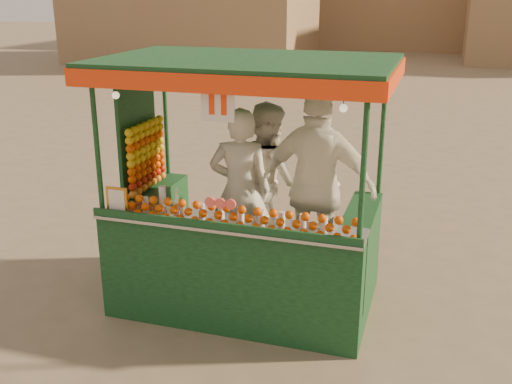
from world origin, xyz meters
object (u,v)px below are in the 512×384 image
(juice_cart, at_px, (237,231))
(vendor_middle, at_px, (268,181))
(vendor_right, at_px, (318,187))
(vendor_left, at_px, (240,191))

(juice_cart, height_order, vendor_middle, juice_cart)
(juice_cart, relative_size, vendor_right, 1.39)
(juice_cart, height_order, vendor_right, juice_cart)
(juice_cart, bearing_deg, vendor_left, 101.78)
(vendor_middle, bearing_deg, vendor_left, 117.34)
(juice_cart, bearing_deg, vendor_middle, 79.43)
(vendor_left, xyz_separation_m, vendor_middle, (0.18, 0.41, -0.00))
(vendor_middle, xyz_separation_m, vendor_right, (0.63, -0.44, 0.13))
(vendor_left, bearing_deg, vendor_middle, -126.67)
(vendor_right, bearing_deg, vendor_left, 3.42)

